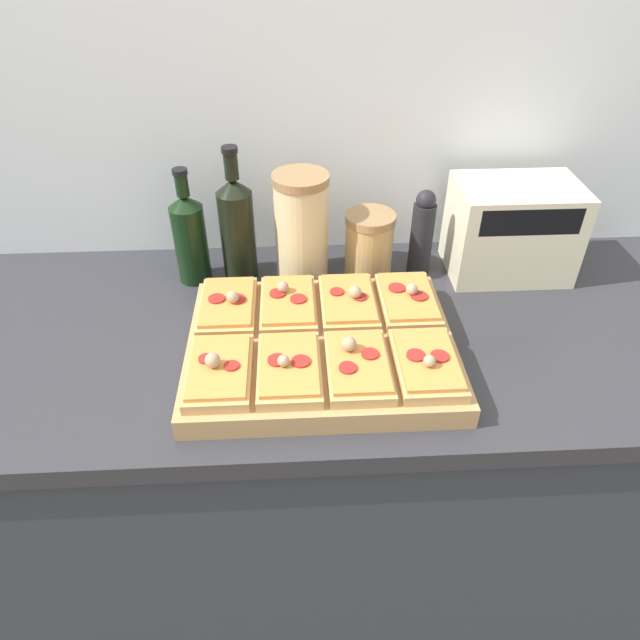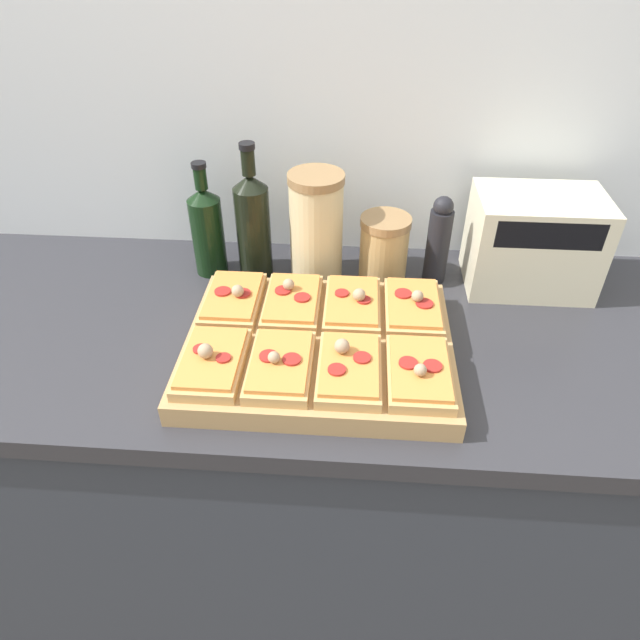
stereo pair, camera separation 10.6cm
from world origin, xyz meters
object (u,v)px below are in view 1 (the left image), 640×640
(olive_oil_bottle, at_px, (190,237))
(grain_jar_short, at_px, (369,245))
(wine_bottle, at_px, (237,228))
(toaster_oven, at_px, (512,229))
(grain_jar_tall, at_px, (301,228))
(pepper_mill, at_px, (422,234))
(cutting_board, at_px, (321,347))

(olive_oil_bottle, relative_size, grain_jar_short, 1.74)
(olive_oil_bottle, height_order, wine_bottle, wine_bottle)
(toaster_oven, bearing_deg, wine_bottle, 179.92)
(grain_jar_tall, bearing_deg, grain_jar_short, 0.00)
(grain_jar_tall, bearing_deg, pepper_mill, -0.00)
(pepper_mill, height_order, toaster_oven, toaster_oven)
(cutting_board, xyz_separation_m, pepper_mill, (0.24, 0.28, 0.08))
(grain_jar_tall, height_order, toaster_oven, grain_jar_tall)
(olive_oil_bottle, height_order, grain_jar_tall, olive_oil_bottle)
(toaster_oven, bearing_deg, cutting_board, -147.28)
(pepper_mill, xyz_separation_m, toaster_oven, (0.20, -0.00, 0.01))
(cutting_board, distance_m, toaster_oven, 0.53)
(cutting_board, distance_m, pepper_mill, 0.38)
(olive_oil_bottle, xyz_separation_m, pepper_mill, (0.50, -0.00, -0.01))
(olive_oil_bottle, distance_m, grain_jar_short, 0.39)
(cutting_board, bearing_deg, pepper_mill, 49.81)
(grain_jar_tall, height_order, pepper_mill, grain_jar_tall)
(grain_jar_short, height_order, toaster_oven, toaster_oven)
(cutting_board, distance_m, grain_jar_short, 0.31)
(grain_jar_tall, distance_m, pepper_mill, 0.27)
(wine_bottle, xyz_separation_m, grain_jar_tall, (0.14, -0.00, -0.00))
(toaster_oven, bearing_deg, grain_jar_tall, 179.90)
(olive_oil_bottle, xyz_separation_m, wine_bottle, (0.10, 0.00, 0.02))
(grain_jar_short, relative_size, pepper_mill, 0.74)
(pepper_mill, distance_m, toaster_oven, 0.20)
(cutting_board, relative_size, olive_oil_bottle, 1.89)
(grain_jar_tall, relative_size, pepper_mill, 1.20)
(pepper_mill, bearing_deg, cutting_board, -130.19)
(grain_jar_short, height_order, pepper_mill, pepper_mill)
(wine_bottle, bearing_deg, olive_oil_bottle, 180.00)
(cutting_board, relative_size, pepper_mill, 2.44)
(grain_jar_tall, distance_m, grain_jar_short, 0.16)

